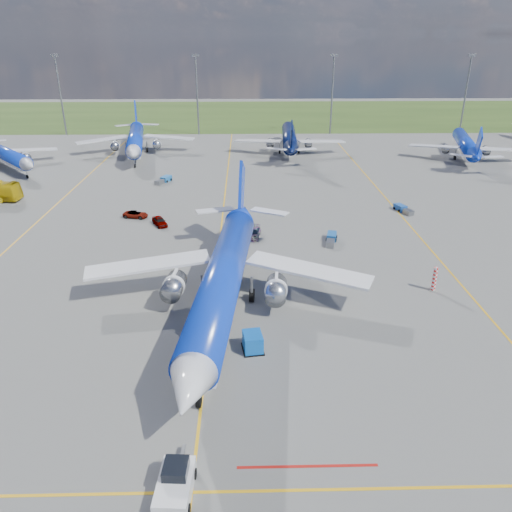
{
  "coord_description": "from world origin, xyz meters",
  "views": [
    {
      "loc": [
        3.75,
        -43.96,
        27.9
      ],
      "look_at": [
        5.01,
        9.59,
        4.0
      ],
      "focal_mm": 35.0,
      "sensor_mm": 36.0,
      "label": 1
    }
  ],
  "objects_px": {
    "uld_container": "(253,342)",
    "pushback_tug": "(175,484)",
    "baggage_tug_e": "(403,209)",
    "service_car_b": "(136,214)",
    "bg_jet_nw": "(9,168)",
    "service_car_c": "(254,233)",
    "bg_jet_ne": "(463,158)",
    "service_car_a": "(160,221)",
    "baggage_tug_w": "(331,239)",
    "bg_jet_n": "(289,151)",
    "bg_jet_nnw": "(137,155)",
    "warning_post": "(434,279)",
    "main_airliner": "(224,312)",
    "baggage_tug_c": "(164,180)"
  },
  "relations": [
    {
      "from": "warning_post",
      "to": "main_airliner",
      "type": "relative_size",
      "value": 0.07
    },
    {
      "from": "warning_post",
      "to": "service_car_b",
      "type": "xyz_separation_m",
      "value": [
        -40.36,
        26.68,
        -0.93
      ]
    },
    {
      "from": "baggage_tug_w",
      "to": "baggage_tug_e",
      "type": "distance_m",
      "value": 19.6
    },
    {
      "from": "warning_post",
      "to": "bg_jet_nw",
      "type": "distance_m",
      "value": 97.06
    },
    {
      "from": "bg_jet_nw",
      "to": "bg_jet_ne",
      "type": "bearing_deg",
      "value": -37.09
    },
    {
      "from": "uld_container",
      "to": "baggage_tug_c",
      "type": "distance_m",
      "value": 62.29
    },
    {
      "from": "bg_jet_n",
      "to": "service_car_a",
      "type": "height_order",
      "value": "bg_jet_n"
    },
    {
      "from": "service_car_b",
      "to": "uld_container",
      "type": "bearing_deg",
      "value": -141.88
    },
    {
      "from": "service_car_b",
      "to": "baggage_tug_e",
      "type": "relative_size",
      "value": 0.89
    },
    {
      "from": "bg_jet_nw",
      "to": "service_car_c",
      "type": "relative_size",
      "value": 7.66
    },
    {
      "from": "warning_post",
      "to": "uld_container",
      "type": "distance_m",
      "value": 24.58
    },
    {
      "from": "bg_jet_nw",
      "to": "main_airliner",
      "type": "relative_size",
      "value": 0.76
    },
    {
      "from": "baggage_tug_c",
      "to": "warning_post",
      "type": "bearing_deg",
      "value": -27.75
    },
    {
      "from": "main_airliner",
      "to": "baggage_tug_e",
      "type": "height_order",
      "value": "main_airliner"
    },
    {
      "from": "uld_container",
      "to": "service_car_c",
      "type": "height_order",
      "value": "uld_container"
    },
    {
      "from": "uld_container",
      "to": "baggage_tug_e",
      "type": "relative_size",
      "value": 0.48
    },
    {
      "from": "pushback_tug",
      "to": "service_car_c",
      "type": "xyz_separation_m",
      "value": [
        6.03,
        45.59,
        -0.16
      ]
    },
    {
      "from": "service_car_a",
      "to": "service_car_b",
      "type": "height_order",
      "value": "service_car_a"
    },
    {
      "from": "service_car_a",
      "to": "baggage_tug_w",
      "type": "distance_m",
      "value": 27.21
    },
    {
      "from": "bg_jet_nw",
      "to": "baggage_tug_c",
      "type": "height_order",
      "value": "bg_jet_nw"
    },
    {
      "from": "bg_jet_nw",
      "to": "service_car_a",
      "type": "height_order",
      "value": "bg_jet_nw"
    },
    {
      "from": "warning_post",
      "to": "service_car_c",
      "type": "height_order",
      "value": "warning_post"
    },
    {
      "from": "bg_jet_ne",
      "to": "service_car_b",
      "type": "height_order",
      "value": "bg_jet_ne"
    },
    {
      "from": "main_airliner",
      "to": "bg_jet_nw",
      "type": "bearing_deg",
      "value": 133.84
    },
    {
      "from": "service_car_b",
      "to": "baggage_tug_c",
      "type": "xyz_separation_m",
      "value": [
        1.51,
        21.51,
        -0.06
      ]
    },
    {
      "from": "bg_jet_nnw",
      "to": "bg_jet_ne",
      "type": "relative_size",
      "value": 1.11
    },
    {
      "from": "bg_jet_n",
      "to": "pushback_tug",
      "type": "relative_size",
      "value": 6.53
    },
    {
      "from": "service_car_c",
      "to": "uld_container",
      "type": "bearing_deg",
      "value": -81.13
    },
    {
      "from": "service_car_b",
      "to": "baggage_tug_e",
      "type": "height_order",
      "value": "service_car_b"
    },
    {
      "from": "bg_jet_n",
      "to": "pushback_tug",
      "type": "xyz_separation_m",
      "value": [
        -16.37,
        -105.34,
        0.81
      ]
    },
    {
      "from": "bg_jet_nnw",
      "to": "bg_jet_ne",
      "type": "bearing_deg",
      "value": -13.27
    },
    {
      "from": "main_airliner",
      "to": "service_car_b",
      "type": "distance_m",
      "value": 34.95
    },
    {
      "from": "service_car_c",
      "to": "baggage_tug_e",
      "type": "bearing_deg",
      "value": 33.21
    },
    {
      "from": "pushback_tug",
      "to": "main_airliner",
      "type": "bearing_deg",
      "value": 87.42
    },
    {
      "from": "bg_jet_nnw",
      "to": "baggage_tug_e",
      "type": "distance_m",
      "value": 70.9
    },
    {
      "from": "uld_container",
      "to": "baggage_tug_w",
      "type": "xyz_separation_m",
      "value": [
        11.98,
        27.06,
        -0.4
      ]
    },
    {
      "from": "service_car_b",
      "to": "pushback_tug",
      "type": "bearing_deg",
      "value": -154.2
    },
    {
      "from": "service_car_a",
      "to": "baggage_tug_w",
      "type": "xyz_separation_m",
      "value": [
        26.16,
        -7.51,
        -0.2
      ]
    },
    {
      "from": "main_airliner",
      "to": "baggage_tug_c",
      "type": "distance_m",
      "value": 54.61
    },
    {
      "from": "warning_post",
      "to": "baggage_tug_c",
      "type": "relative_size",
      "value": 0.61
    },
    {
      "from": "bg_jet_nnw",
      "to": "service_car_c",
      "type": "distance_m",
      "value": 63.36
    },
    {
      "from": "baggage_tug_c",
      "to": "baggage_tug_w",
      "type": "bearing_deg",
      "value": -24.94
    },
    {
      "from": "pushback_tug",
      "to": "baggage_tug_e",
      "type": "relative_size",
      "value": 1.3
    },
    {
      "from": "uld_container",
      "to": "baggage_tug_c",
      "type": "xyz_separation_m",
      "value": [
        -17.23,
        59.86,
        -0.38
      ]
    },
    {
      "from": "bg_jet_n",
      "to": "bg_jet_nw",
      "type": "bearing_deg",
      "value": 17.81
    },
    {
      "from": "bg_jet_ne",
      "to": "pushback_tug",
      "type": "relative_size",
      "value": 6.24
    },
    {
      "from": "pushback_tug",
      "to": "service_car_a",
      "type": "relative_size",
      "value": 1.49
    },
    {
      "from": "uld_container",
      "to": "pushback_tug",
      "type": "bearing_deg",
      "value": -116.49
    },
    {
      "from": "uld_container",
      "to": "service_car_b",
      "type": "xyz_separation_m",
      "value": [
        -18.73,
        38.35,
        -0.31
      ]
    },
    {
      "from": "warning_post",
      "to": "baggage_tug_e",
      "type": "relative_size",
      "value": 0.65
    }
  ]
}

